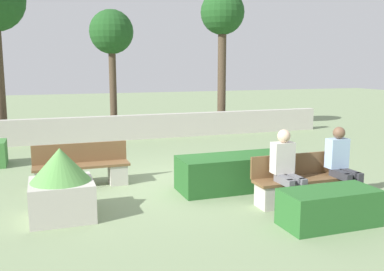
{
  "coord_description": "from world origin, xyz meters",
  "views": [
    {
      "loc": [
        -2.57,
        -8.35,
        2.44
      ],
      "look_at": [
        0.54,
        0.5,
        0.9
      ],
      "focal_mm": 40.0,
      "sensor_mm": 36.0,
      "label": 1
    }
  ],
  "objects_px": {
    "tree_center_left": "(111,35)",
    "person_seated_woman": "(286,165)",
    "bench_left_side": "(82,170)",
    "bench_front": "(304,184)",
    "tree_center_right": "(222,18)",
    "planter_corner_left": "(61,184)",
    "person_seated_man": "(341,161)"
  },
  "relations": [
    {
      "from": "person_seated_woman",
      "to": "bench_front",
      "type": "bearing_deg",
      "value": 16.11
    },
    {
      "from": "planter_corner_left",
      "to": "tree_center_right",
      "type": "height_order",
      "value": "tree_center_right"
    },
    {
      "from": "bench_left_side",
      "to": "tree_center_left",
      "type": "relative_size",
      "value": 0.44
    },
    {
      "from": "bench_front",
      "to": "tree_center_right",
      "type": "height_order",
      "value": "tree_center_right"
    },
    {
      "from": "bench_front",
      "to": "person_seated_man",
      "type": "height_order",
      "value": "person_seated_man"
    },
    {
      "from": "bench_front",
      "to": "person_seated_woman",
      "type": "bearing_deg",
      "value": -163.89
    },
    {
      "from": "bench_front",
      "to": "person_seated_man",
      "type": "bearing_deg",
      "value": -11.97
    },
    {
      "from": "bench_left_side",
      "to": "person_seated_man",
      "type": "xyz_separation_m",
      "value": [
        4.34,
        -2.53,
        0.41
      ]
    },
    {
      "from": "bench_front",
      "to": "tree_center_right",
      "type": "relative_size",
      "value": 0.38
    },
    {
      "from": "person_seated_man",
      "to": "tree_center_left",
      "type": "distance_m",
      "value": 9.65
    },
    {
      "from": "person_seated_woman",
      "to": "tree_center_right",
      "type": "bearing_deg",
      "value": 73.72
    },
    {
      "from": "person_seated_woman",
      "to": "tree_center_left",
      "type": "distance_m",
      "value": 9.4
    },
    {
      "from": "bench_left_side",
      "to": "person_seated_woman",
      "type": "bearing_deg",
      "value": -30.64
    },
    {
      "from": "bench_left_side",
      "to": "tree_center_right",
      "type": "distance_m",
      "value": 9.3
    },
    {
      "from": "tree_center_right",
      "to": "person_seated_woman",
      "type": "bearing_deg",
      "value": -106.28
    },
    {
      "from": "bench_left_side",
      "to": "person_seated_man",
      "type": "height_order",
      "value": "person_seated_man"
    },
    {
      "from": "person_seated_woman",
      "to": "tree_center_right",
      "type": "height_order",
      "value": "tree_center_right"
    },
    {
      "from": "person_seated_woman",
      "to": "tree_center_left",
      "type": "xyz_separation_m",
      "value": [
        -1.52,
        8.87,
        2.72
      ]
    },
    {
      "from": "person_seated_man",
      "to": "planter_corner_left",
      "type": "xyz_separation_m",
      "value": [
        -4.81,
        0.77,
        -0.19
      ]
    },
    {
      "from": "person_seated_man",
      "to": "person_seated_woman",
      "type": "height_order",
      "value": "person_seated_woman"
    },
    {
      "from": "bench_left_side",
      "to": "person_seated_woman",
      "type": "distance_m",
      "value": 4.1
    },
    {
      "from": "tree_center_left",
      "to": "person_seated_woman",
      "type": "bearing_deg",
      "value": -80.27
    },
    {
      "from": "person_seated_woman",
      "to": "planter_corner_left",
      "type": "xyz_separation_m",
      "value": [
        -3.67,
        0.77,
        -0.19
      ]
    },
    {
      "from": "bench_left_side",
      "to": "planter_corner_left",
      "type": "distance_m",
      "value": 1.84
    },
    {
      "from": "bench_front",
      "to": "bench_left_side",
      "type": "xyz_separation_m",
      "value": [
        -3.68,
        2.39,
        -0.0
      ]
    },
    {
      "from": "bench_front",
      "to": "bench_left_side",
      "type": "bearing_deg",
      "value": 146.99
    },
    {
      "from": "bench_left_side",
      "to": "person_seated_man",
      "type": "bearing_deg",
      "value": -22.57
    },
    {
      "from": "bench_front",
      "to": "tree_center_left",
      "type": "relative_size",
      "value": 0.45
    },
    {
      "from": "person_seated_man",
      "to": "planter_corner_left",
      "type": "height_order",
      "value": "person_seated_man"
    },
    {
      "from": "bench_front",
      "to": "planter_corner_left",
      "type": "height_order",
      "value": "planter_corner_left"
    },
    {
      "from": "tree_center_left",
      "to": "tree_center_right",
      "type": "relative_size",
      "value": 0.84
    },
    {
      "from": "bench_left_side",
      "to": "tree_center_right",
      "type": "bearing_deg",
      "value": 54.91
    }
  ]
}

